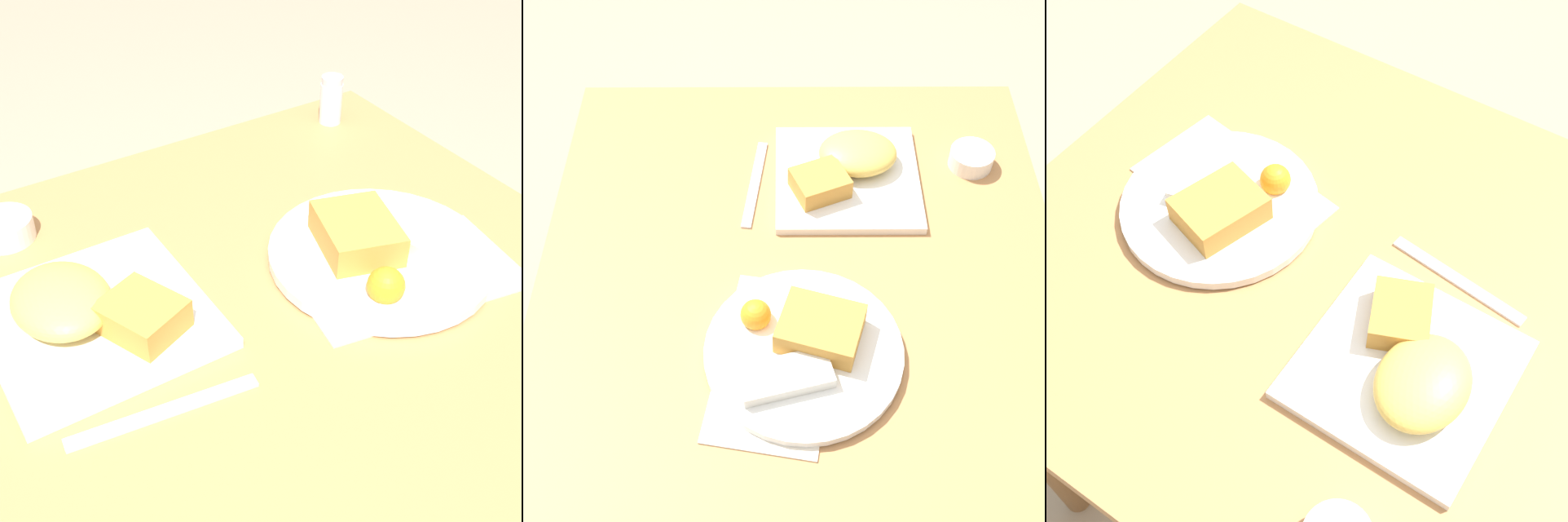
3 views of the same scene
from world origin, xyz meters
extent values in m
cube|color=#B27A47|center=(0.00, 0.00, 0.74)|extent=(0.80, 0.86, 0.04)
cylinder|color=olive|center=(-0.34, 0.37, 0.36)|extent=(0.05, 0.05, 0.72)
cube|color=beige|center=(0.04, 0.17, 0.76)|extent=(0.20, 0.30, 0.00)
cube|color=white|center=(-0.08, -0.18, 0.76)|extent=(0.24, 0.24, 0.01)
ellipsoid|color=#E5BC51|center=(-0.10, -0.21, 0.79)|extent=(0.13, 0.11, 0.04)
cube|color=#C68938|center=(-0.03, -0.14, 0.79)|extent=(0.10, 0.10, 0.04)
cylinder|color=white|center=(0.00, 0.16, 0.76)|extent=(0.28, 0.28, 0.01)
cube|color=#C68938|center=(-0.02, 0.14, 0.79)|extent=(0.13, 0.12, 0.04)
cube|color=silver|center=(0.03, 0.21, 0.78)|extent=(0.13, 0.08, 0.02)
sphere|color=orange|center=(0.07, 0.11, 0.78)|extent=(0.04, 0.04, 0.04)
cylinder|color=white|center=(-0.29, -0.22, 0.77)|extent=(0.07, 0.07, 0.03)
cylinder|color=beige|center=(-0.29, -0.22, 0.78)|extent=(0.06, 0.06, 0.00)
cylinder|color=white|center=(-0.33, 0.33, 0.79)|extent=(0.04, 0.04, 0.07)
cylinder|color=white|center=(-0.33, 0.33, 0.77)|extent=(0.03, 0.03, 0.04)
cylinder|color=silver|center=(-0.33, 0.33, 0.83)|extent=(0.03, 0.03, 0.01)
cube|color=silver|center=(0.07, -0.17, 0.76)|extent=(0.04, 0.20, 0.00)
camera|label=1|loc=(0.52, -0.34, 1.32)|focal=50.00mm
camera|label=2|loc=(0.03, 0.69, 1.63)|focal=50.00mm
camera|label=3|loc=(-0.48, -0.30, 1.54)|focal=50.00mm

